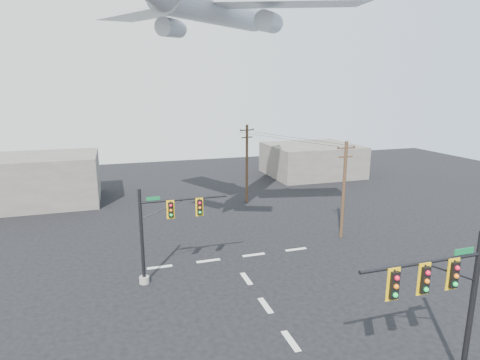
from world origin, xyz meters
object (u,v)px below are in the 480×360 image
object	(u,v)px
signal_mast_near	(447,306)
airliner	(219,8)
signal_mast_far	(161,232)
utility_pole_b	(247,162)
utility_pole_a	(344,188)

from	to	relation	value
signal_mast_near	airliner	size ratio (longest dim) A/B	0.34
airliner	signal_mast_far	bearing A→B (deg)	176.22
utility_pole_b	signal_mast_near	bearing A→B (deg)	-107.32
signal_mast_near	airliner	bearing A→B (deg)	102.26
signal_mast_near	utility_pole_b	bearing A→B (deg)	87.48
utility_pole_b	utility_pole_a	bearing A→B (deg)	-85.89
signal_mast_near	utility_pole_a	world-z (taller)	utility_pole_a
utility_pole_a	utility_pole_b	xyz separation A→B (m)	(-4.85, 14.17, 0.23)
signal_mast_near	utility_pole_a	size ratio (longest dim) A/B	0.84
utility_pole_a	airliner	distance (m)	19.50
signal_mast_near	signal_mast_far	distance (m)	18.72
utility_pole_a	utility_pole_b	size ratio (longest dim) A/B	0.96
utility_pole_a	airliner	xyz separation A→B (m)	(-11.10, 3.11, 15.73)
signal_mast_far	utility_pole_a	world-z (taller)	utility_pole_a
utility_pole_b	airliner	world-z (taller)	airliner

